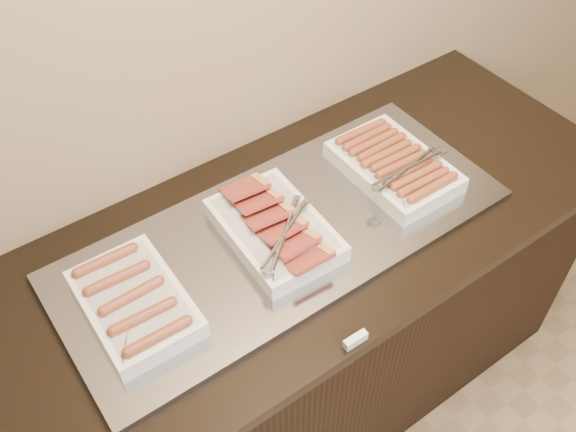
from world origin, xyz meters
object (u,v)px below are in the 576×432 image
object	(u,v)px
warming_tray	(284,234)
dish_left	(134,302)
counter	(281,332)
dish_right	(395,165)
dish_center	(275,229)

from	to	relation	value
warming_tray	dish_left	bearing A→B (deg)	180.00
counter	warming_tray	bearing A→B (deg)	0.00
counter	dish_right	distance (m)	0.64
warming_tray	dish_right	size ratio (longest dim) A/B	3.42
warming_tray	dish_right	world-z (taller)	dish_right
warming_tray	dish_center	world-z (taller)	dish_center
dish_right	dish_left	bearing A→B (deg)	-179.90
counter	warming_tray	world-z (taller)	warming_tray
counter	dish_right	world-z (taller)	dish_right
counter	dish_right	bearing A→B (deg)	-0.57
counter	dish_left	distance (m)	0.64
dish_left	dish_right	xyz separation A→B (m)	(0.80, -0.00, 0.01)
dish_left	dish_center	distance (m)	0.39
counter	dish_center	distance (m)	0.50
dish_left	dish_center	bearing A→B (deg)	0.24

